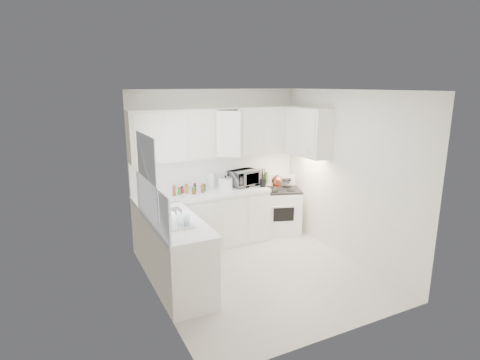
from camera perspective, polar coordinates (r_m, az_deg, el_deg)
floor at (r=5.81m, az=3.17°, el=-13.58°), size 3.20×3.20×0.00m
ceiling at (r=5.15m, az=3.56°, el=13.02°), size 3.20×3.20×0.00m
wall_back at (r=6.73m, az=-3.42°, el=2.05°), size 3.00×0.00×3.00m
wall_front at (r=4.09m, az=14.60°, el=-6.24°), size 3.00×0.00×3.00m
wall_left at (r=4.79m, az=-12.44°, el=-3.12°), size 0.00×3.20×3.20m
wall_right at (r=6.20m, az=15.49°, el=0.54°), size 0.00×3.20×3.20m
window_blinds at (r=5.06m, az=-13.35°, el=0.66°), size 0.06×0.96×1.06m
lower_cabinets_back at (r=6.55m, az=-5.43°, el=-6.04°), size 2.22×0.60×0.90m
lower_cabinets_left at (r=5.35m, az=-9.33°, el=-10.91°), size 0.60×1.60×0.90m
countertop_back at (r=6.40m, az=-5.49°, el=-2.07°), size 2.24×0.64×0.05m
countertop_left at (r=5.17m, az=-9.43°, el=-6.10°), size 0.64×1.62×0.05m
backsplash_back at (r=6.74m, az=-3.38°, el=1.41°), size 2.98×0.02×0.55m
backsplash_left at (r=5.00m, az=-12.85°, el=-3.32°), size 0.02×1.60×0.55m
upper_cabinets_back at (r=6.54m, az=-2.87°, el=3.51°), size 3.00×0.33×0.80m
upper_cabinets_right at (r=6.68m, az=9.86°, el=3.53°), size 0.33×0.90×0.80m
sink at (r=5.44m, az=-10.59°, el=-3.51°), size 0.42×0.38×0.30m
stove at (r=7.16m, az=5.90°, el=-3.66°), size 0.83×0.76×1.06m
tea_kettle at (r=6.79m, az=5.44°, el=-0.05°), size 0.25×0.21×0.22m
frying_pan at (r=7.26m, az=6.51°, el=0.16°), size 0.37×0.49×0.04m
microwave at (r=6.76m, az=0.63°, el=0.56°), size 0.55×0.38×0.34m
rice_cooker at (r=6.55m, az=-2.13°, el=-0.35°), size 0.30×0.30×0.23m
paper_towel at (r=6.62m, az=-4.29°, el=-0.06°), size 0.12×0.12×0.27m
utensil_crock at (r=6.69m, az=3.40°, el=0.40°), size 0.13×0.13×0.34m
dish_rack at (r=4.89m, az=-9.24°, el=-5.72°), size 0.37×0.28×0.20m
spice_left_0 at (r=6.35m, az=-9.81°, el=-1.48°), size 0.06×0.06×0.13m
spice_left_1 at (r=6.29m, az=-8.91°, el=-1.60°), size 0.06×0.06×0.13m
spice_left_2 at (r=6.40m, az=-8.52°, el=-1.33°), size 0.06×0.06×0.13m
spice_left_3 at (r=6.34m, az=-7.62°, el=-1.45°), size 0.06×0.06×0.13m
spice_left_4 at (r=6.44m, az=-7.25°, el=-1.18°), size 0.06×0.06×0.13m
spice_left_5 at (r=6.38m, az=-6.35°, el=-1.29°), size 0.06×0.06×0.13m
spice_left_6 at (r=6.49m, az=-6.01°, el=-1.03°), size 0.06×0.06×0.13m
spice_left_7 at (r=6.43m, az=-5.10°, el=-1.14°), size 0.06×0.06×0.13m
sauce_right_0 at (r=6.91m, az=1.50°, el=0.21°), size 0.06×0.06×0.19m
sauce_right_1 at (r=6.88m, az=2.14°, el=0.15°), size 0.06×0.06×0.19m
sauce_right_2 at (r=6.96m, az=2.30°, el=0.31°), size 0.06×0.06×0.19m
sauce_right_3 at (r=6.93m, az=2.94°, el=0.25°), size 0.06×0.06×0.19m
sauce_right_4 at (r=7.01m, az=3.09°, el=0.40°), size 0.06×0.06×0.19m
sauce_right_5 at (r=6.99m, az=3.72°, el=0.34°), size 0.06×0.06×0.19m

